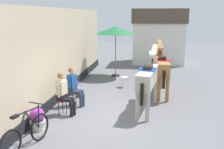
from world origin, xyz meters
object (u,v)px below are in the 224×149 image
Objects in this scene: saddled_horse_far at (161,66)px; leaning_bicycle at (26,134)px; spare_stool_white at (124,78)px; seated_visitor_far at (74,84)px; flower_planter_near at (37,118)px; saddled_horse_near at (149,76)px; flower_planter_far at (74,86)px; cafe_parasol at (116,30)px; seated_visitor_near at (64,91)px; satchel_bag at (80,95)px.

saddled_horse_far is 1.74× the size of leaning_bicycle.
spare_stool_white is at bearing 153.46° from saddled_horse_far.
seated_visitor_far reaches higher than flower_planter_near.
saddled_horse_near is 4.67× the size of flower_planter_near.
flower_planter_far is at bearing -144.29° from spare_stool_white.
saddled_horse_far is (3.06, 1.98, 0.38)m from seated_visitor_far.
flower_planter_near is 0.25× the size of cafe_parasol.
seated_visitor_far reaches higher than flower_planter_far.
saddled_horse_near is at bearing 18.90° from seated_visitor_near.
cafe_parasol is at bearing 80.00° from flower_planter_near.
flower_planter_far is 2.29× the size of satchel_bag.
seated_visitor_near is 2.83m from saddled_horse_near.
leaning_bicycle is at bearing -122.29° from saddled_horse_far.
satchel_bag is at bearing -46.63° from flower_planter_far.
cafe_parasol is at bearing 81.39° from seated_visitor_near.
flower_planter_far is 0.56m from satchel_bag.
cafe_parasol is (1.25, 7.06, 2.03)m from flower_planter_near.
satchel_bag is at bearing 87.85° from leaning_bicycle.
saddled_horse_far is 3.89m from cafe_parasol.
flower_planter_far is 2.36m from spare_stool_white.
leaning_bicycle reaches higher than flower_planter_far.
saddled_horse_near reaches higher than spare_stool_white.
saddled_horse_near reaches higher than leaning_bicycle.
seated_visitor_far is at bearing 85.80° from leaning_bicycle.
seated_visitor_near is 1.37m from flower_planter_near.
cafe_parasol reaches higher than saddled_horse_near.
saddled_horse_near reaches higher than flower_planter_far.
saddled_horse_near reaches higher than flower_planter_near.
leaning_bicycle is at bearing -106.07° from spare_stool_white.
spare_stool_white is (-1.57, 0.78, -0.76)m from saddled_horse_far.
leaning_bicycle is (-2.82, -3.25, -0.76)m from saddled_horse_near.
leaning_bicycle is (-0.24, -3.24, -0.38)m from seated_visitor_far.
cafe_parasol is at bearing -60.96° from satchel_bag.
cafe_parasol is (1.05, 8.16, 1.97)m from leaning_bicycle.
flower_planter_far reaches higher than satchel_bag.
seated_visitor_near is at bearing -137.45° from saddled_horse_far.
seated_visitor_near is 2.35m from flower_planter_far.
saddled_horse_near is (2.58, 0.01, 0.38)m from seated_visitor_far.
seated_visitor_near is at bearing -94.48° from seated_visitor_far.
spare_stool_white is 1.64× the size of satchel_bag.
cafe_parasol is (-2.25, 2.94, 1.20)m from saddled_horse_far.
flower_planter_far is at bearing 155.47° from saddled_horse_near.
seated_visitor_near is 2.17× the size of flower_planter_far.
seated_visitor_far reaches higher than satchel_bag.
saddled_horse_far is at bearing -52.59° from cafe_parasol.
cafe_parasol reaches higher than saddled_horse_far.
saddled_horse_near is 1.16× the size of cafe_parasol.
seated_visitor_far is at bearing 85.52° from seated_visitor_near.
saddled_horse_near is at bearing -70.17° from cafe_parasol.
seated_visitor_far is at bearing -72.86° from flower_planter_far.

